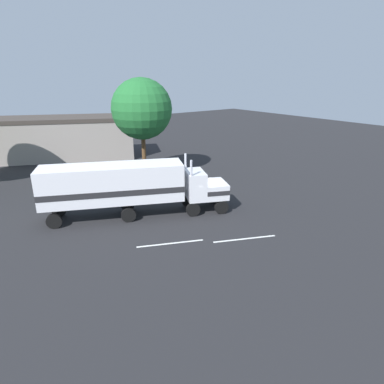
# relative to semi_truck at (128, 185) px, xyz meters

# --- Properties ---
(ground_plane) EXTENTS (120.00, 120.00, 0.00)m
(ground_plane) POSITION_rel_semi_truck_xyz_m (5.53, -2.19, -2.52)
(ground_plane) COLOR #232326
(lane_stripe_near) EXTENTS (4.10, 1.90, 0.01)m
(lane_stripe_near) POSITION_rel_semi_truck_xyz_m (0.08, -5.69, -2.52)
(lane_stripe_near) COLOR silver
(lane_stripe_near) RESTS_ON ground_plane
(lane_stripe_mid) EXTENTS (4.09, 1.92, 0.01)m
(lane_stripe_mid) POSITION_rel_semi_truck_xyz_m (4.46, -8.14, -2.52)
(lane_stripe_mid) COLOR silver
(lane_stripe_mid) RESTS_ON ground_plane
(semi_truck) EXTENTS (13.92, 8.16, 4.50)m
(semi_truck) POSITION_rel_semi_truck_xyz_m (0.00, 0.00, 0.00)
(semi_truck) COLOR white
(semi_truck) RESTS_ON ground_plane
(person_bystander) EXTENTS (0.43, 0.48, 1.63)m
(person_bystander) POSITION_rel_semi_truck_xyz_m (0.55, 2.55, -1.63)
(person_bystander) COLOR #2D3347
(person_bystander) RESTS_ON ground_plane
(parked_car) EXTENTS (4.61, 2.42, 1.57)m
(parked_car) POSITION_rel_semi_truck_xyz_m (-0.27, 6.94, -1.72)
(parked_car) COLOR #234C8C
(parked_car) RESTS_ON ground_plane
(tree_left) EXTENTS (6.22, 6.22, 10.23)m
(tree_left) POSITION_rel_semi_truck_xyz_m (6.24, 8.87, 4.58)
(tree_left) COLOR brown
(tree_left) RESTS_ON ground_plane
(building_backdrop) EXTENTS (22.81, 14.72, 5.34)m
(building_backdrop) POSITION_rel_semi_truck_xyz_m (-0.29, 23.28, 0.36)
(building_backdrop) COLOR #9E938C
(building_backdrop) RESTS_ON ground_plane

